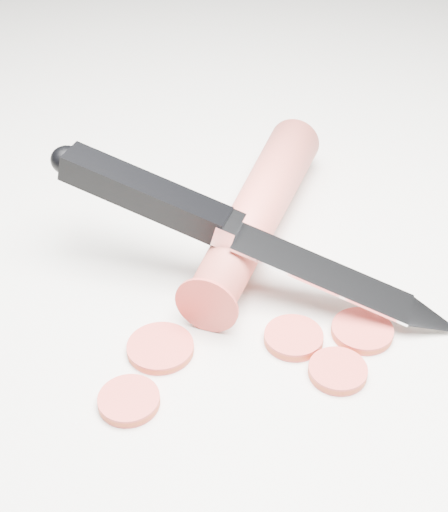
{
  "coord_description": "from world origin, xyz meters",
  "views": [
    {
      "loc": [
        -0.02,
        -0.34,
        0.3
      ],
      "look_at": [
        -0.05,
        0.02,
        0.02
      ],
      "focal_mm": 50.0,
      "sensor_mm": 36.0,
      "label": 1
    }
  ],
  "objects": [
    {
      "name": "ground",
      "position": [
        0.0,
        0.0,
        0.0
      ],
      "size": [
        2.4,
        2.4,
        0.0
      ],
      "primitive_type": "plane",
      "color": "beige",
      "rests_on": "ground"
    },
    {
      "name": "carrot",
      "position": [
        -0.03,
        0.07,
        0.02
      ],
      "size": [
        0.09,
        0.21,
        0.03
      ],
      "primitive_type": "cylinder",
      "rotation": [
        1.57,
        0.0,
        -0.26
      ],
      "color": "#CD4C40",
      "rests_on": "ground"
    },
    {
      "name": "carrot_slice_0",
      "position": [
        -0.0,
        -0.04,
        0.0
      ],
      "size": [
        0.03,
        0.03,
        0.01
      ],
      "primitive_type": "cylinder",
      "color": "red",
      "rests_on": "ground"
    },
    {
      "name": "carrot_slice_1",
      "position": [
        0.04,
        -0.03,
        0.0
      ],
      "size": [
        0.04,
        0.04,
        0.01
      ],
      "primitive_type": "cylinder",
      "color": "red",
      "rests_on": "ground"
    },
    {
      "name": "carrot_slice_2",
      "position": [
        -0.08,
        -0.05,
        0.0
      ],
      "size": [
        0.04,
        0.04,
        0.01
      ],
      "primitive_type": "cylinder",
      "color": "red",
      "rests_on": "ground"
    },
    {
      "name": "carrot_slice_3",
      "position": [
        0.02,
        -0.06,
        0.0
      ],
      "size": [
        0.03,
        0.03,
        0.01
      ],
      "primitive_type": "cylinder",
      "color": "red",
      "rests_on": "ground"
    },
    {
      "name": "carrot_slice_4",
      "position": [
        -0.09,
        -0.09,
        0.0
      ],
      "size": [
        0.03,
        0.03,
        0.01
      ],
      "primitive_type": "cylinder",
      "color": "red",
      "rests_on": "ground"
    },
    {
      "name": "kitchen_knife",
      "position": [
        -0.03,
        0.01,
        0.04
      ],
      "size": [
        0.27,
        0.1,
        0.08
      ],
      "primitive_type": null,
      "color": "silver",
      "rests_on": "ground"
    }
  ]
}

